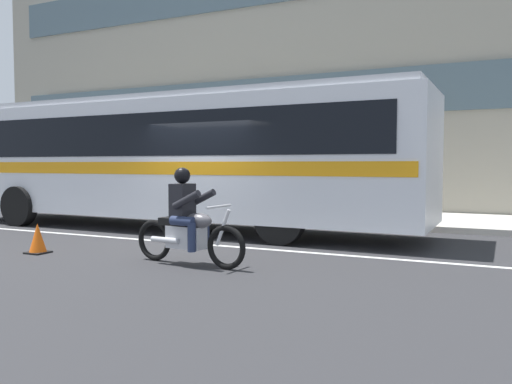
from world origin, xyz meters
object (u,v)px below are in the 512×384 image
at_px(fire_hydrant, 275,202).
at_px(traffic_cone, 38,239).
at_px(motorcycle_with_rider, 188,224).
at_px(transit_bus, 169,153).

distance_m(fire_hydrant, traffic_cone, 7.19).
distance_m(motorcycle_with_rider, fire_hydrant, 6.84).
relative_size(motorcycle_with_rider, traffic_cone, 3.89).
xyz_separation_m(motorcycle_with_rider, traffic_cone, (-3.04, -0.26, -0.40)).
bearing_deg(fire_hydrant, traffic_cone, -103.98).
distance_m(transit_bus, fire_hydrant, 3.70).
bearing_deg(traffic_cone, fire_hydrant, 76.02).
relative_size(transit_bus, traffic_cone, 23.03).
bearing_deg(motorcycle_with_rider, fire_hydrant, 101.01).
bearing_deg(transit_bus, traffic_cone, -92.14).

